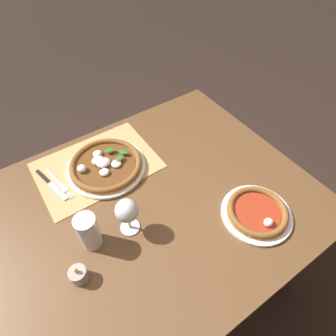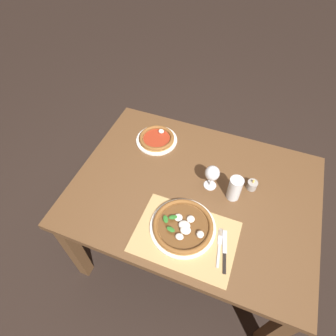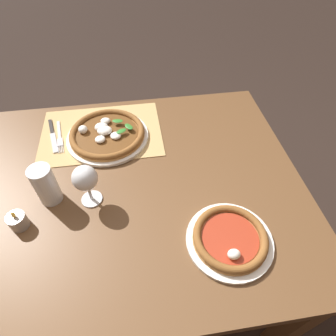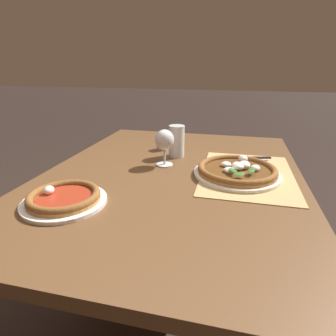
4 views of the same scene
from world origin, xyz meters
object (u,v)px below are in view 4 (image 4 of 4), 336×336
at_px(pizza_far, 64,198).
at_px(fork, 245,159).
at_px(wine_glass, 164,141).
at_px(pint_glass, 177,142).
at_px(votive_candle, 162,145).
at_px(pizza_near, 237,171).
at_px(knife, 247,158).

distance_m(pizza_far, fork, 0.78).
height_order(wine_glass, fork, wine_glass).
distance_m(pint_glass, votive_candle, 0.13).
relative_size(wine_glass, pint_glass, 1.07).
height_order(pizza_far, votive_candle, votive_candle).
bearing_deg(wine_glass, pizza_near, -100.21).
xyz_separation_m(fork, knife, (0.03, -0.01, 0.00)).
relative_size(pizza_far, votive_candle, 3.61).
distance_m(pint_glass, fork, 0.32).
bearing_deg(pizza_near, pint_glass, 55.99).
height_order(wine_glass, pint_glass, wine_glass).
height_order(wine_glass, votive_candle, wine_glass).
bearing_deg(knife, votive_candle, 83.31).
height_order(pint_glass, votive_candle, pint_glass).
xyz_separation_m(pizza_far, wine_glass, (0.41, -0.22, 0.09)).
relative_size(pizza_far, pint_glass, 1.79).
distance_m(pizza_near, knife, 0.23).
bearing_deg(votive_candle, wine_glass, -162.68).
distance_m(pizza_near, fork, 0.20).
xyz_separation_m(pint_glass, fork, (0.01, -0.31, -0.06)).
bearing_deg(pizza_near, votive_candle, 53.67).
bearing_deg(pint_glass, fork, -88.56).
bearing_deg(votive_candle, pint_glass, -132.54).
xyz_separation_m(fork, votive_candle, (0.08, 0.40, 0.02)).
bearing_deg(wine_glass, fork, -67.20).
height_order(pint_glass, fork, pint_glass).
distance_m(fork, votive_candle, 0.41).
distance_m(wine_glass, pint_glass, 0.14).
relative_size(wine_glass, fork, 0.77).
height_order(pizza_near, votive_candle, votive_candle).
distance_m(wine_glass, knife, 0.40).
relative_size(pizza_near, votive_candle, 4.58).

